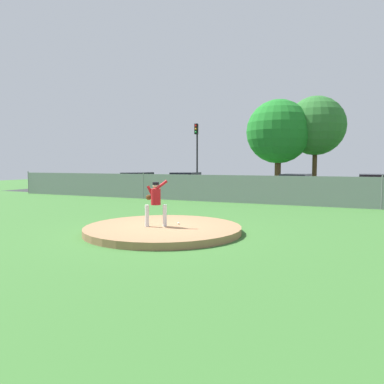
# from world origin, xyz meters

# --- Properties ---
(ground_plane) EXTENTS (80.00, 80.00, 0.00)m
(ground_plane) POSITION_xyz_m (0.00, 6.00, 0.00)
(ground_plane) COLOR #386B2D
(asphalt_strip) EXTENTS (44.00, 7.00, 0.01)m
(asphalt_strip) POSITION_xyz_m (0.00, 14.50, 0.00)
(asphalt_strip) COLOR #2B2B2D
(asphalt_strip) RESTS_ON ground_plane
(pitchers_mound) EXTENTS (5.20, 5.20, 0.22)m
(pitchers_mound) POSITION_xyz_m (0.00, 0.00, 0.11)
(pitchers_mound) COLOR #99704C
(pitchers_mound) RESTS_ON ground_plane
(pitcher_youth) EXTENTS (0.81, 0.41, 1.54)m
(pitcher_youth) POSITION_xyz_m (-0.18, -0.18, 1.12)
(pitcher_youth) COLOR silver
(pitcher_youth) RESTS_ON pitchers_mound
(baseball) EXTENTS (0.07, 0.07, 0.07)m
(baseball) POSITION_xyz_m (0.32, 0.51, 0.26)
(baseball) COLOR white
(baseball) RESTS_ON pitchers_mound
(chainlink_fence) EXTENTS (35.12, 0.07, 1.73)m
(chainlink_fence) POSITION_xyz_m (0.00, 10.00, 0.82)
(chainlink_fence) COLOR gray
(chainlink_fence) RESTS_ON ground_plane
(parked_car_slate) EXTENTS (2.13, 4.12, 1.66)m
(parked_car_slate) POSITION_xyz_m (-6.09, 14.61, 0.79)
(parked_car_slate) COLOR slate
(parked_car_slate) RESTS_ON ground_plane
(parked_car_red) EXTENTS (1.79, 4.37, 1.68)m
(parked_car_red) POSITION_xyz_m (6.76, 14.01, 0.80)
(parked_car_red) COLOR #A81919
(parked_car_red) RESTS_ON ground_plane
(parked_car_silver) EXTENTS (1.87, 4.62, 1.63)m
(parked_car_silver) POSITION_xyz_m (-10.08, 14.04, 0.79)
(parked_car_silver) COLOR #B7BABF
(parked_car_silver) RESTS_ON ground_plane
(parked_car_white) EXTENTS (2.12, 4.30, 1.62)m
(parked_car_white) POSITION_xyz_m (2.08, 14.77, 0.77)
(parked_car_white) COLOR silver
(parked_car_white) RESTS_ON ground_plane
(traffic_light_near) EXTENTS (0.28, 0.46, 5.75)m
(traffic_light_near) POSITION_xyz_m (-6.83, 18.39, 3.87)
(traffic_light_near) COLOR black
(traffic_light_near) RESTS_ON ground_plane
(tree_leaning_west) EXTENTS (5.46, 5.46, 7.81)m
(tree_leaning_west) POSITION_xyz_m (-0.41, 21.24, 5.06)
(tree_leaning_west) COLOR #4C331E
(tree_leaning_west) RESTS_ON ground_plane
(tree_bushy_near) EXTENTS (5.06, 5.06, 8.12)m
(tree_bushy_near) POSITION_xyz_m (2.47, 22.71, 5.57)
(tree_bushy_near) COLOR #4C331E
(tree_bushy_near) RESTS_ON ground_plane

